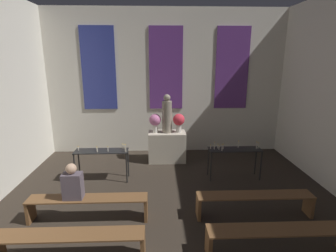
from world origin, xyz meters
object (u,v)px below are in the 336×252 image
object	(u,v)px
flower_vase_left	(155,121)
flower_vase_right	(179,121)
candle_rack_right	(234,153)
pew_third_right	(279,235)
pew_back_right	(255,200)
altar	(167,146)
pew_back_left	(88,203)
statue	(167,115)
person_seated	(73,183)
pew_third_left	(70,241)
candle_rack_left	(102,155)

from	to	relation	value
flower_vase_left	flower_vase_right	world-z (taller)	same
candle_rack_right	pew_third_right	size ratio (longest dim) A/B	0.59
flower_vase_left	pew_back_right	size ratio (longest dim) A/B	0.25
altar	pew_back_left	distance (m)	3.43
statue	person_seated	xyz separation A→B (m)	(-1.89, -3.01, -0.65)
candle_rack_right	flower_vase_right	bearing A→B (deg)	136.82
altar	person_seated	bearing A→B (deg)	-122.11
pew_back_left	person_seated	distance (m)	0.50
flower_vase_left	person_seated	size ratio (longest dim) A/B	0.80
flower_vase_left	pew_third_left	world-z (taller)	flower_vase_left
candle_rack_left	pew_third_left	size ratio (longest dim) A/B	0.59
candle_rack_left	pew_third_right	distance (m)	4.38
pew_back_left	person_seated	world-z (taller)	person_seated
pew_third_left	altar	bearing A→B (deg)	68.22
altar	pew_back_right	size ratio (longest dim) A/B	0.49
flower_vase_left	altar	bearing A→B (deg)	0.00
flower_vase_right	pew_third_left	bearing A→B (deg)	-115.92
altar	candle_rack_left	bearing A→B (deg)	-143.26
pew_third_left	person_seated	bearing A→B (deg)	103.59
flower_vase_right	person_seated	bearing A→B (deg)	-126.67
pew_back_left	pew_back_right	size ratio (longest dim) A/B	1.00
statue	flower_vase_right	xyz separation A→B (m)	(0.35, -0.00, -0.17)
person_seated	pew_back_right	bearing A→B (deg)	-0.00
flower_vase_left	flower_vase_right	xyz separation A→B (m)	(0.71, 0.00, 0.00)
altar	pew_third_left	world-z (taller)	altar
candle_rack_right	pew_third_left	distance (m)	4.38
statue	candle_rack_right	world-z (taller)	statue
statue	pew_back_right	bearing A→B (deg)	-61.56
pew_third_right	pew_back_right	xyz separation A→B (m)	(0.00, 1.07, 0.00)
pew_third_right	pew_back_left	xyz separation A→B (m)	(-3.26, 1.07, 0.00)
flower_vase_left	person_seated	distance (m)	3.42
flower_vase_left	statue	bearing A→B (deg)	0.00
altar	flower_vase_right	distance (m)	0.88
flower_vase_right	candle_rack_right	world-z (taller)	flower_vase_right
pew_back_left	altar	bearing A→B (deg)	61.56
candle_rack_right	pew_back_right	bearing A→B (deg)	-92.50
pew_third_right	pew_back_right	world-z (taller)	same
person_seated	candle_rack_left	bearing A→B (deg)	83.85
candle_rack_right	pew_back_right	size ratio (longest dim) A/B	0.59
statue	candle_rack_right	bearing A→B (deg)	-36.66
candle_rack_left	person_seated	bearing A→B (deg)	-96.15
statue	flower_vase_right	distance (m)	0.39
statue	pew_third_left	distance (m)	4.53
pew_third_right	altar	bearing A→B (deg)	111.78
pew_third_left	pew_back_left	bearing A→B (deg)	90.00
statue	candle_rack_right	distance (m)	2.25
flower_vase_right	candle_rack_left	world-z (taller)	flower_vase_right
pew_third_right	flower_vase_right	bearing A→B (deg)	107.39
flower_vase_left	pew_back_left	distance (m)	3.40
pew_back_left	flower_vase_left	bearing A→B (deg)	67.00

